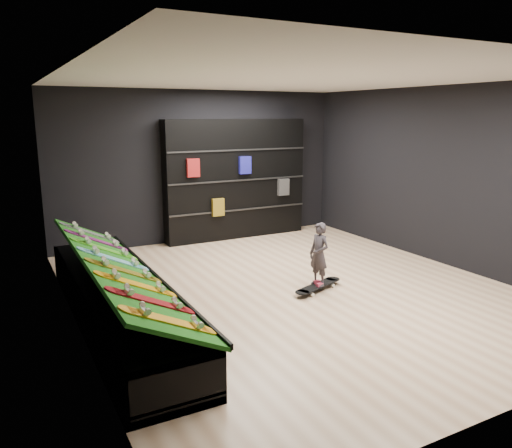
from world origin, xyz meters
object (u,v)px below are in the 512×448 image
display_rack (117,304)px  back_shelving (236,179)px  floor_skateboard (318,288)px  child (319,266)px

display_rack → back_shelving: (3.25, 3.32, 0.97)m
display_rack → back_shelving: bearing=45.6°
floor_skateboard → display_rack: bearing=155.5°
back_shelving → child: size_ratio=5.46×
back_shelving → floor_skateboard: size_ratio=3.10×
floor_skateboard → child: 0.32m
back_shelving → child: (-0.39, -3.54, -0.85)m
floor_skateboard → child: child is taller
floor_skateboard → child: size_ratio=1.76×
child → floor_skateboard: bearing=0.0°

